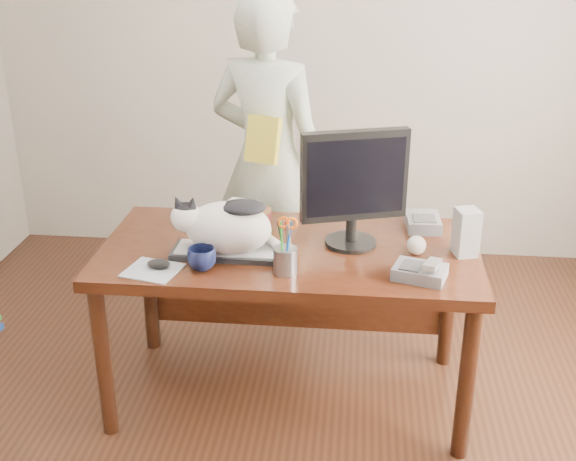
{
  "coord_description": "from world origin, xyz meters",
  "views": [
    {
      "loc": [
        0.28,
        -2.17,
        2.03
      ],
      "look_at": [
        0.0,
        0.55,
        0.85
      ],
      "focal_mm": 45.0,
      "sensor_mm": 36.0,
      "label": 1
    }
  ],
  "objects_px": {
    "speaker": "(466,232)",
    "book_stack": "(243,212)",
    "mouse": "(159,264)",
    "desk": "(291,270)",
    "baseball": "(416,245)",
    "coffee_mug": "(202,259)",
    "calculator": "(423,222)",
    "cat": "(225,225)",
    "monitor": "(354,183)",
    "pen_cup": "(285,257)",
    "phone": "(421,271)",
    "person": "(268,162)",
    "keyboard": "(229,252)"
  },
  "relations": [
    {
      "from": "monitor",
      "to": "pen_cup",
      "type": "xyz_separation_m",
      "value": [
        -0.26,
        -0.28,
        -0.22
      ]
    },
    {
      "from": "desk",
      "to": "person",
      "type": "bearing_deg",
      "value": 105.46
    },
    {
      "from": "monitor",
      "to": "person",
      "type": "relative_size",
      "value": 0.29
    },
    {
      "from": "cat",
      "to": "person",
      "type": "xyz_separation_m",
      "value": [
        0.07,
        0.86,
        -0.0
      ]
    },
    {
      "from": "cat",
      "to": "speaker",
      "type": "bearing_deg",
      "value": 7.27
    },
    {
      "from": "monitor",
      "to": "keyboard",
      "type": "bearing_deg",
      "value": 178.04
    },
    {
      "from": "coffee_mug",
      "to": "book_stack",
      "type": "distance_m",
      "value": 0.53
    },
    {
      "from": "keyboard",
      "to": "monitor",
      "type": "xyz_separation_m",
      "value": [
        0.51,
        0.14,
        0.27
      ]
    },
    {
      "from": "cat",
      "to": "book_stack",
      "type": "height_order",
      "value": "cat"
    },
    {
      "from": "desk",
      "to": "coffee_mug",
      "type": "bearing_deg",
      "value": -135.59
    },
    {
      "from": "pen_cup",
      "to": "coffee_mug",
      "type": "bearing_deg",
      "value": -179.92
    },
    {
      "from": "baseball",
      "to": "book_stack",
      "type": "distance_m",
      "value": 0.83
    },
    {
      "from": "phone",
      "to": "book_stack",
      "type": "distance_m",
      "value": 0.94
    },
    {
      "from": "keyboard",
      "to": "mouse",
      "type": "relative_size",
      "value": 4.54
    },
    {
      "from": "speaker",
      "to": "cat",
      "type": "bearing_deg",
      "value": 170.88
    },
    {
      "from": "phone",
      "to": "person",
      "type": "relative_size",
      "value": 0.13
    },
    {
      "from": "desk",
      "to": "coffee_mug",
      "type": "xyz_separation_m",
      "value": [
        -0.32,
        -0.32,
        0.19
      ]
    },
    {
      "from": "desk",
      "to": "monitor",
      "type": "height_order",
      "value": "monitor"
    },
    {
      "from": "cat",
      "to": "monitor",
      "type": "xyz_separation_m",
      "value": [
        0.52,
        0.14,
        0.15
      ]
    },
    {
      "from": "pen_cup",
      "to": "book_stack",
      "type": "height_order",
      "value": "pen_cup"
    },
    {
      "from": "keyboard",
      "to": "book_stack",
      "type": "distance_m",
      "value": 0.39
    },
    {
      "from": "speaker",
      "to": "book_stack",
      "type": "bearing_deg",
      "value": 148.68
    },
    {
      "from": "mouse",
      "to": "speaker",
      "type": "relative_size",
      "value": 0.53
    },
    {
      "from": "desk",
      "to": "baseball",
      "type": "relative_size",
      "value": 19.88
    },
    {
      "from": "desk",
      "to": "keyboard",
      "type": "distance_m",
      "value": 0.34
    },
    {
      "from": "desk",
      "to": "person",
      "type": "relative_size",
      "value": 0.91
    },
    {
      "from": "desk",
      "to": "baseball",
      "type": "height_order",
      "value": "baseball"
    },
    {
      "from": "desk",
      "to": "keyboard",
      "type": "xyz_separation_m",
      "value": [
        -0.24,
        -0.18,
        0.16
      ]
    },
    {
      "from": "cat",
      "to": "person",
      "type": "bearing_deg",
      "value": 86.36
    },
    {
      "from": "pen_cup",
      "to": "coffee_mug",
      "type": "distance_m",
      "value": 0.33
    },
    {
      "from": "book_stack",
      "to": "coffee_mug",
      "type": "bearing_deg",
      "value": -75.48
    },
    {
      "from": "desk",
      "to": "speaker",
      "type": "height_order",
      "value": "speaker"
    },
    {
      "from": "monitor",
      "to": "book_stack",
      "type": "height_order",
      "value": "monitor"
    },
    {
      "from": "pen_cup",
      "to": "person",
      "type": "xyz_separation_m",
      "value": [
        -0.2,
        0.99,
        0.06
      ]
    },
    {
      "from": "person",
      "to": "speaker",
      "type": "bearing_deg",
      "value": 161.31
    },
    {
      "from": "calculator",
      "to": "cat",
      "type": "bearing_deg",
      "value": -158.41
    },
    {
      "from": "mouse",
      "to": "desk",
      "type": "bearing_deg",
      "value": 47.29
    },
    {
      "from": "cat",
      "to": "calculator",
      "type": "distance_m",
      "value": 0.92
    },
    {
      "from": "pen_cup",
      "to": "book_stack",
      "type": "distance_m",
      "value": 0.58
    },
    {
      "from": "mouse",
      "to": "baseball",
      "type": "xyz_separation_m",
      "value": [
        1.03,
        0.25,
        0.02
      ]
    },
    {
      "from": "book_stack",
      "to": "person",
      "type": "distance_m",
      "value": 0.48
    },
    {
      "from": "keyboard",
      "to": "baseball",
      "type": "xyz_separation_m",
      "value": [
        0.77,
        0.09,
        0.03
      ]
    },
    {
      "from": "monitor",
      "to": "speaker",
      "type": "height_order",
      "value": "monitor"
    },
    {
      "from": "monitor",
      "to": "book_stack",
      "type": "relative_size",
      "value": 1.95
    },
    {
      "from": "speaker",
      "to": "phone",
      "type": "bearing_deg",
      "value": -144.39
    },
    {
      "from": "calculator",
      "to": "baseball",
      "type": "bearing_deg",
      "value": -101.97
    },
    {
      "from": "cat",
      "to": "book_stack",
      "type": "distance_m",
      "value": 0.4
    },
    {
      "from": "monitor",
      "to": "baseball",
      "type": "height_order",
      "value": "monitor"
    },
    {
      "from": "keyboard",
      "to": "monitor",
      "type": "relative_size",
      "value": 0.94
    },
    {
      "from": "coffee_mug",
      "to": "book_stack",
      "type": "xyz_separation_m",
      "value": [
        0.08,
        0.53,
        -0.01
      ]
    }
  ]
}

